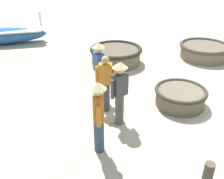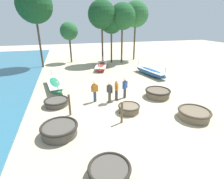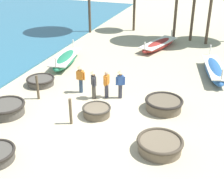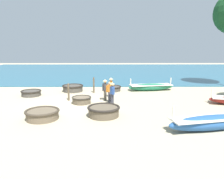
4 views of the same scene
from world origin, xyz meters
name	(u,v)px [view 1 (image 1 of 4)]	position (x,y,z in m)	size (l,w,h in m)	color
ground_plane	(194,101)	(0.00, 0.00, 0.00)	(80.00, 80.00, 0.00)	#BCAD8C
coracle_tilted	(180,96)	(-0.19, 0.49, 0.27)	(1.46, 1.46, 0.50)	brown
coracle_front_right	(204,50)	(3.41, -1.31, 0.31)	(1.98, 1.98, 0.56)	brown
coracle_far_left	(116,55)	(2.88, 2.23, 0.34)	(1.98, 1.98, 0.62)	brown
fisherman_standing_left	(106,82)	(-0.43, 2.57, 0.84)	(0.24, 0.53, 1.57)	#383842
fisherman_standing_right	(98,113)	(-2.06, 2.69, 0.96)	(0.53, 0.36, 1.67)	#2D425B
fisherman_by_coracle	(99,67)	(0.31, 2.77, 0.96)	(0.49, 0.36, 1.67)	#383842
fisherman_with_hat	(120,90)	(-1.06, 2.22, 0.96)	(0.38, 0.44, 1.67)	#4C473D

